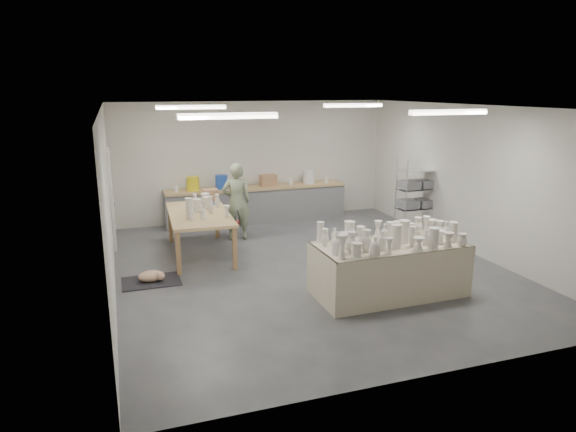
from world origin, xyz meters
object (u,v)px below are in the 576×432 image
object	(u,v)px
drying_table	(389,267)
potter	(236,202)
red_stool	(234,224)
work_table	(201,212)

from	to	relation	value
drying_table	potter	distance (m)	4.26
drying_table	potter	xyz separation A→B (m)	(-1.63, 3.91, 0.39)
potter	red_stool	size ratio (longest dim) A/B	3.94
potter	work_table	bearing A→B (deg)	46.37
potter	red_stool	world-z (taller)	potter
potter	red_stool	bearing A→B (deg)	-82.08
potter	red_stool	distance (m)	0.63
work_table	potter	size ratio (longest dim) A/B	1.39
drying_table	red_stool	bearing A→B (deg)	110.47
drying_table	red_stool	world-z (taller)	drying_table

